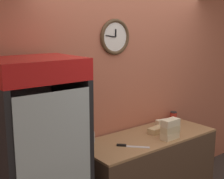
{
  "coord_description": "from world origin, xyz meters",
  "views": [
    {
      "loc": [
        -2.44,
        -1.55,
        2.14
      ],
      "look_at": [
        -0.54,
        0.88,
        1.51
      ],
      "focal_mm": 50.0,
      "sensor_mm": 36.0,
      "label": 1
    }
  ],
  "objects_px": {
    "sandwich_flat_left": "(164,123)",
    "chefs_knife": "(128,146)",
    "beverage_cooler": "(35,154)",
    "sandwich_stack_bottom": "(170,136)",
    "condiment_jar": "(173,116)",
    "sandwich_stack_top": "(170,123)",
    "sandwich_stack_middle": "(170,129)",
    "sandwich_flat_right": "(156,130)",
    "napkin_dispenser": "(88,137)"
  },
  "relations": [
    {
      "from": "sandwich_flat_left",
      "to": "napkin_dispenser",
      "type": "relative_size",
      "value": 2.0
    },
    {
      "from": "sandwich_stack_bottom",
      "to": "condiment_jar",
      "type": "height_order",
      "value": "condiment_jar"
    },
    {
      "from": "beverage_cooler",
      "to": "sandwich_stack_bottom",
      "type": "height_order",
      "value": "beverage_cooler"
    },
    {
      "from": "beverage_cooler",
      "to": "sandwich_flat_left",
      "type": "height_order",
      "value": "beverage_cooler"
    },
    {
      "from": "sandwich_stack_bottom",
      "to": "sandwich_flat_left",
      "type": "distance_m",
      "value": 0.48
    },
    {
      "from": "sandwich_stack_middle",
      "to": "sandwich_flat_left",
      "type": "height_order",
      "value": "sandwich_stack_middle"
    },
    {
      "from": "napkin_dispenser",
      "to": "sandwich_stack_middle",
      "type": "bearing_deg",
      "value": -31.66
    },
    {
      "from": "sandwich_stack_top",
      "to": "sandwich_flat_left",
      "type": "bearing_deg",
      "value": 49.81
    },
    {
      "from": "sandwich_flat_right",
      "to": "condiment_jar",
      "type": "distance_m",
      "value": 0.63
    },
    {
      "from": "sandwich_stack_bottom",
      "to": "chefs_knife",
      "type": "xyz_separation_m",
      "value": [
        -0.52,
        0.12,
        -0.03
      ]
    },
    {
      "from": "sandwich_stack_middle",
      "to": "sandwich_stack_top",
      "type": "bearing_deg",
      "value": 0.0
    },
    {
      "from": "sandwich_stack_top",
      "to": "sandwich_flat_right",
      "type": "distance_m",
      "value": 0.29
    },
    {
      "from": "beverage_cooler",
      "to": "napkin_dispenser",
      "type": "height_order",
      "value": "beverage_cooler"
    },
    {
      "from": "condiment_jar",
      "to": "chefs_knife",
      "type": "bearing_deg",
      "value": -162.07
    },
    {
      "from": "beverage_cooler",
      "to": "sandwich_stack_bottom",
      "type": "distance_m",
      "value": 1.53
    },
    {
      "from": "sandwich_stack_bottom",
      "to": "napkin_dispenser",
      "type": "distance_m",
      "value": 0.91
    },
    {
      "from": "beverage_cooler",
      "to": "sandwich_stack_bottom",
      "type": "xyz_separation_m",
      "value": [
        1.51,
        -0.24,
        -0.1
      ]
    },
    {
      "from": "sandwich_stack_bottom",
      "to": "sandwich_flat_right",
      "type": "bearing_deg",
      "value": 83.04
    },
    {
      "from": "sandwich_stack_bottom",
      "to": "sandwich_stack_middle",
      "type": "relative_size",
      "value": 1.03
    },
    {
      "from": "beverage_cooler",
      "to": "sandwich_flat_right",
      "type": "xyz_separation_m",
      "value": [
        1.53,
        -0.0,
        -0.11
      ]
    },
    {
      "from": "sandwich_stack_middle",
      "to": "chefs_knife",
      "type": "xyz_separation_m",
      "value": [
        -0.52,
        0.12,
        -0.11
      ]
    },
    {
      "from": "sandwich_flat_left",
      "to": "condiment_jar",
      "type": "distance_m",
      "value": 0.31
    },
    {
      "from": "sandwich_flat_right",
      "to": "chefs_knife",
      "type": "height_order",
      "value": "sandwich_flat_right"
    },
    {
      "from": "chefs_knife",
      "to": "napkin_dispenser",
      "type": "distance_m",
      "value": 0.45
    },
    {
      "from": "sandwich_stack_middle",
      "to": "sandwich_stack_top",
      "type": "height_order",
      "value": "sandwich_stack_top"
    },
    {
      "from": "sandwich_stack_middle",
      "to": "chefs_knife",
      "type": "height_order",
      "value": "sandwich_stack_middle"
    },
    {
      "from": "sandwich_flat_left",
      "to": "sandwich_stack_top",
      "type": "bearing_deg",
      "value": -130.19
    },
    {
      "from": "beverage_cooler",
      "to": "sandwich_stack_middle",
      "type": "xyz_separation_m",
      "value": [
        1.51,
        -0.24,
        -0.02
      ]
    },
    {
      "from": "sandwich_flat_right",
      "to": "chefs_knife",
      "type": "bearing_deg",
      "value": -167.22
    },
    {
      "from": "sandwich_stack_bottom",
      "to": "napkin_dispenser",
      "type": "relative_size",
      "value": 1.85
    },
    {
      "from": "beverage_cooler",
      "to": "napkin_dispenser",
      "type": "relative_size",
      "value": 15.76
    },
    {
      "from": "sandwich_stack_bottom",
      "to": "sandwich_flat_left",
      "type": "height_order",
      "value": "same"
    },
    {
      "from": "sandwich_flat_left",
      "to": "condiment_jar",
      "type": "relative_size",
      "value": 2.2
    },
    {
      "from": "sandwich_flat_left",
      "to": "chefs_knife",
      "type": "bearing_deg",
      "value": -162.87
    },
    {
      "from": "beverage_cooler",
      "to": "sandwich_flat_right",
      "type": "distance_m",
      "value": 1.54
    },
    {
      "from": "beverage_cooler",
      "to": "sandwich_stack_middle",
      "type": "height_order",
      "value": "beverage_cooler"
    },
    {
      "from": "beverage_cooler",
      "to": "condiment_jar",
      "type": "distance_m",
      "value": 2.13
    },
    {
      "from": "beverage_cooler",
      "to": "condiment_jar",
      "type": "relative_size",
      "value": 17.34
    },
    {
      "from": "sandwich_stack_middle",
      "to": "sandwich_stack_top",
      "type": "relative_size",
      "value": 0.99
    },
    {
      "from": "sandwich_stack_top",
      "to": "sandwich_flat_left",
      "type": "distance_m",
      "value": 0.51
    },
    {
      "from": "sandwich_stack_top",
      "to": "chefs_knife",
      "type": "relative_size",
      "value": 0.79
    },
    {
      "from": "sandwich_stack_bottom",
      "to": "sandwich_flat_right",
      "type": "height_order",
      "value": "sandwich_stack_bottom"
    },
    {
      "from": "beverage_cooler",
      "to": "sandwich_stack_top",
      "type": "distance_m",
      "value": 1.53
    },
    {
      "from": "sandwich_flat_left",
      "to": "sandwich_flat_right",
      "type": "height_order",
      "value": "sandwich_flat_left"
    },
    {
      "from": "beverage_cooler",
      "to": "sandwich_stack_top",
      "type": "height_order",
      "value": "beverage_cooler"
    },
    {
      "from": "sandwich_stack_top",
      "to": "sandwich_flat_right",
      "type": "xyz_separation_m",
      "value": [
        0.03,
        0.24,
        -0.16
      ]
    },
    {
      "from": "sandwich_stack_top",
      "to": "sandwich_stack_bottom",
      "type": "bearing_deg",
      "value": 0.0
    },
    {
      "from": "beverage_cooler",
      "to": "sandwich_flat_left",
      "type": "distance_m",
      "value": 1.83
    },
    {
      "from": "sandwich_stack_bottom",
      "to": "sandwich_flat_right",
      "type": "relative_size",
      "value": 0.99
    },
    {
      "from": "sandwich_stack_top",
      "to": "sandwich_stack_middle",
      "type": "bearing_deg",
      "value": 0.0
    }
  ]
}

